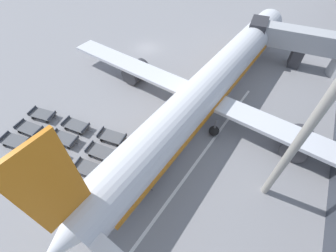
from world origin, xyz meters
The scene contains 17 objects.
ground_plane centered at (0.00, 0.00, 0.00)m, with size 500.00×500.00×0.00m, color gray.
jet_bridge centered at (24.96, 7.37, 3.57)m, with size 16.93×5.74×5.92m.
airplane centered at (14.97, -8.82, 3.26)m, with size 43.30×46.54×12.57m.
baggage_dolly_row_near_col_a centered at (-1.22, -25.01, 0.48)m, with size 3.84×2.10×0.92m.
baggage_dolly_row_near_col_b centered at (3.56, -24.30, 0.48)m, with size 3.84×1.97×0.92m.
baggage_dolly_row_near_col_c centered at (8.52, -23.61, 0.48)m, with size 3.84×1.99×0.92m.
baggage_dolly_row_near_col_d centered at (13.12, -22.66, 0.48)m, with size 3.83×1.95×0.92m.
baggage_dolly_row_mid_a_col_a centered at (-1.42, -22.98, 0.48)m, with size 3.83×1.92×0.92m.
baggage_dolly_row_mid_a_col_b centered at (3.29, -22.06, 0.48)m, with size 3.83×1.95×0.92m.
baggage_dolly_row_mid_a_col_c centered at (8.17, -21.41, 0.48)m, with size 3.83×1.91×0.92m.
baggage_dolly_row_mid_a_col_d centered at (12.79, -20.59, 0.48)m, with size 3.84×2.09×0.92m.
baggage_dolly_row_mid_b_col_a centered at (-1.98, -20.61, 0.48)m, with size 3.84×2.11×0.92m.
baggage_dolly_row_mid_b_col_b centered at (3.01, -19.93, 0.48)m, with size 3.82×1.90×0.92m.
baggage_dolly_row_mid_b_col_c centered at (7.84, -19.15, 0.48)m, with size 3.84×2.01×0.92m.
baggage_dolly_row_mid_b_col_d centered at (12.50, -18.19, 0.48)m, with size 3.84×1.98×0.92m.
apron_light_mast centered at (24.60, -16.91, 12.41)m, with size 2.00×0.74×22.43m.
stand_guidance_stripe centered at (17.42, -18.70, 0.00)m, with size 3.55×31.99×0.01m.
Camera 1 is at (21.34, -30.04, 20.36)m, focal length 24.00 mm.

